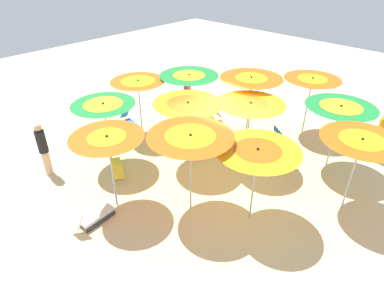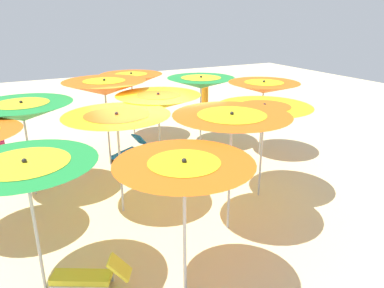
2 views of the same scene
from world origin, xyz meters
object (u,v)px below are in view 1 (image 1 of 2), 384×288
(beach_umbrella_3, at_px, (361,145))
(beachgoer_2, at_px, (380,136))
(beach_umbrella_7, at_px, (340,111))
(lounger_3, at_px, (206,118))
(lounger_4, at_px, (263,136))
(beach_umbrella_5, at_px, (188,107))
(beach_umbrella_6, at_px, (250,109))
(beachgoer_0, at_px, (43,149))
(beach_umbrella_0, at_px, (108,144))
(beach_umbrella_10, at_px, (251,83))
(lounger_0, at_px, (94,216))
(beachgoer_1, at_px, (187,99))
(beach_ball, at_px, (189,102))
(beach_umbrella_11, at_px, (312,84))
(beach_umbrella_2, at_px, (257,156))
(beach_umbrella_8, at_px, (138,86))
(beach_umbrella_1, at_px, (190,141))
(lounger_2, at_px, (117,168))
(beach_umbrella_4, at_px, (104,109))
(lounger_1, at_px, (131,123))
(beach_umbrella_9, at_px, (189,80))

(beach_umbrella_3, relative_size, beachgoer_2, 1.26)
(beach_umbrella_7, distance_m, lounger_3, 5.46)
(lounger_4, height_order, beachgoer_2, beachgoer_2)
(beach_umbrella_5, relative_size, lounger_4, 1.72)
(beach_umbrella_6, height_order, lounger_4, beach_umbrella_6)
(beachgoer_0, bearing_deg, beach_umbrella_5, -60.50)
(beach_umbrella_6, bearing_deg, beach_umbrella_5, 42.11)
(beach_umbrella_0, xyz_separation_m, beach_umbrella_10, (-0.43, -5.75, 0.18))
(lounger_0, distance_m, beachgoer_1, 6.69)
(beach_ball, bearing_deg, lounger_4, 174.77)
(beach_umbrella_6, xyz_separation_m, beach_umbrella_10, (0.98, -1.41, 0.20))
(beachgoer_0, distance_m, beachgoer_2, 11.07)
(beach_umbrella_11, bearing_deg, beach_umbrella_10, 54.08)
(beach_umbrella_3, xyz_separation_m, beachgoer_0, (7.65, 5.04, -1.13))
(beach_umbrella_2, height_order, beachgoer_1, beach_umbrella_2)
(beach_umbrella_6, xyz_separation_m, beach_umbrella_7, (-2.15, -1.68, 0.03))
(beach_umbrella_3, distance_m, beach_umbrella_8, 7.67)
(beach_umbrella_6, xyz_separation_m, beach_ball, (4.71, -2.06, -1.91))
(lounger_0, distance_m, lounger_3, 6.70)
(beach_umbrella_0, distance_m, beach_umbrella_8, 4.25)
(beach_umbrella_1, height_order, lounger_0, beach_umbrella_1)
(beach_umbrella_6, height_order, beach_ball, beach_umbrella_6)
(beach_umbrella_2, height_order, beach_umbrella_8, beach_umbrella_2)
(beach_ball, bearing_deg, beach_umbrella_11, -166.10)
(beach_umbrella_7, relative_size, beachgoer_1, 1.30)
(beach_umbrella_2, bearing_deg, beachgoer_0, 25.64)
(beach_umbrella_3, xyz_separation_m, lounger_3, (6.32, -1.24, -1.91))
(lounger_0, xyz_separation_m, lounger_4, (-0.92, -6.85, 0.01))
(beach_umbrella_8, bearing_deg, lounger_2, 123.51)
(beach_umbrella_4, xyz_separation_m, lounger_4, (-2.97, -4.87, -1.86))
(lounger_2, height_order, beach_ball, lounger_2)
(beach_umbrella_0, distance_m, beach_umbrella_7, 7.00)
(lounger_0, bearing_deg, beachgoer_2, -32.25)
(beach_umbrella_5, bearing_deg, beach_umbrella_10, -99.94)
(lounger_1, relative_size, beach_ball, 4.21)
(lounger_1, bearing_deg, beach_umbrella_10, 42.30)
(beach_umbrella_7, relative_size, beach_umbrella_11, 1.00)
(beach_umbrella_1, relative_size, beach_umbrella_4, 1.08)
(beachgoer_0, bearing_deg, beach_umbrella_10, -50.17)
(lounger_3, xyz_separation_m, beach_ball, (1.75, -0.76, -0.05))
(beach_umbrella_11, relative_size, lounger_4, 1.75)
(beach_umbrella_4, xyz_separation_m, beach_umbrella_9, (-0.20, -3.65, 0.01))
(beach_umbrella_4, xyz_separation_m, lounger_1, (1.57, -2.04, -1.87))
(beach_umbrella_10, relative_size, lounger_2, 1.97)
(beach_umbrella_5, xyz_separation_m, lounger_1, (3.44, -0.16, -1.88))
(beach_umbrella_4, height_order, beach_umbrella_9, beach_umbrella_9)
(beach_umbrella_2, bearing_deg, beach_umbrella_6, -51.46)
(beach_umbrella_8, bearing_deg, beach_umbrella_1, 157.57)
(beach_umbrella_11, bearing_deg, beach_umbrella_5, 68.08)
(beach_umbrella_0, distance_m, beach_umbrella_3, 6.50)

